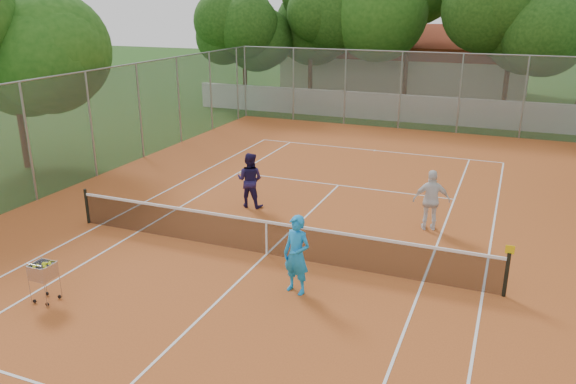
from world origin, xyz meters
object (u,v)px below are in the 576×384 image
at_px(player_far_right, 431,200).
at_px(ball_hopper, 44,281).
at_px(player_near, 297,255).
at_px(player_far_left, 250,180).
at_px(clubhouse, 406,63).
at_px(tennis_net, 267,237).

xyz_separation_m(player_far_right, ball_hopper, (-7.28, -7.52, -0.40)).
bearing_deg(player_near, player_far_right, 80.62).
height_order(player_far_left, player_far_right, player_far_right).
distance_m(player_far_left, player_far_right, 5.76).
bearing_deg(player_far_left, clubhouse, -92.28).
distance_m(tennis_net, ball_hopper, 5.44).
relative_size(player_near, player_far_left, 1.03).
xyz_separation_m(tennis_net, player_far_left, (-2.02, 3.19, 0.41)).
distance_m(clubhouse, ball_hopper, 33.19).
xyz_separation_m(player_near, ball_hopper, (-5.03, -2.53, -0.43)).
bearing_deg(tennis_net, player_near, -47.14).
bearing_deg(player_far_right, clubhouse, -93.09).
xyz_separation_m(player_near, player_far_left, (-3.50, 4.77, -0.03)).
xyz_separation_m(player_far_left, player_far_right, (5.75, 0.22, 0.00)).
xyz_separation_m(player_far_left, ball_hopper, (-1.53, -7.30, -0.40)).
height_order(tennis_net, ball_hopper, ball_hopper).
relative_size(clubhouse, player_far_left, 9.07).
distance_m(player_near, player_far_left, 5.92).
height_order(player_near, player_far_right, player_near).
bearing_deg(clubhouse, player_near, -83.52).
xyz_separation_m(tennis_net, ball_hopper, (-3.55, -4.11, 0.02)).
relative_size(player_far_left, ball_hopper, 1.79).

